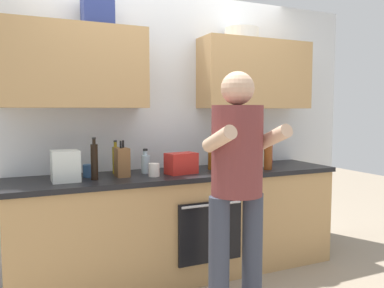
{
  "coord_description": "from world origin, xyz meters",
  "views": [
    {
      "loc": [
        -1.27,
        -3.03,
        1.43
      ],
      "look_at": [
        0.05,
        -0.1,
        1.15
      ],
      "focal_mm": 36.29,
      "sensor_mm": 36.0,
      "label": 1
    }
  ],
  "objects_px": {
    "bottle_water": "(145,163)",
    "bottle_hotsauce": "(269,151)",
    "bottle_syrup": "(212,154)",
    "grocery_bag_rice": "(257,157)",
    "potted_herb": "(227,155)",
    "person_standing": "(237,176)",
    "bottle_vinegar": "(268,156)",
    "bottle_soy": "(94,161)",
    "bottle_oil": "(116,159)",
    "knife_block": "(122,162)",
    "grocery_bag_crisps": "(181,163)",
    "grocery_bag_produce": "(65,166)",
    "cup_ceramic": "(222,163)",
    "cup_tea": "(88,171)",
    "cup_coffee": "(154,170)"
  },
  "relations": [
    {
      "from": "bottle_water",
      "to": "bottle_hotsauce",
      "type": "bearing_deg",
      "value": 3.74
    },
    {
      "from": "bottle_syrup",
      "to": "grocery_bag_rice",
      "type": "bearing_deg",
      "value": 1.12
    },
    {
      "from": "potted_herb",
      "to": "bottle_syrup",
      "type": "bearing_deg",
      "value": 110.26
    },
    {
      "from": "person_standing",
      "to": "bottle_vinegar",
      "type": "height_order",
      "value": "person_standing"
    },
    {
      "from": "bottle_hotsauce",
      "to": "person_standing",
      "type": "bearing_deg",
      "value": -133.87
    },
    {
      "from": "person_standing",
      "to": "bottle_soy",
      "type": "bearing_deg",
      "value": 135.35
    },
    {
      "from": "bottle_vinegar",
      "to": "grocery_bag_rice",
      "type": "relative_size",
      "value": 1.45
    },
    {
      "from": "bottle_oil",
      "to": "potted_herb",
      "type": "height_order",
      "value": "bottle_oil"
    },
    {
      "from": "bottle_water",
      "to": "bottle_oil",
      "type": "bearing_deg",
      "value": 161.87
    },
    {
      "from": "bottle_oil",
      "to": "grocery_bag_rice",
      "type": "xyz_separation_m",
      "value": [
        1.33,
        -0.12,
        -0.03
      ]
    },
    {
      "from": "knife_block",
      "to": "grocery_bag_crisps",
      "type": "relative_size",
      "value": 1.15
    },
    {
      "from": "bottle_vinegar",
      "to": "grocery_bag_produce",
      "type": "distance_m",
      "value": 1.73
    },
    {
      "from": "bottle_hotsauce",
      "to": "cup_ceramic",
      "type": "distance_m",
      "value": 0.56
    },
    {
      "from": "bottle_water",
      "to": "grocery_bag_produce",
      "type": "distance_m",
      "value": 0.67
    },
    {
      "from": "bottle_vinegar",
      "to": "cup_tea",
      "type": "xyz_separation_m",
      "value": [
        -1.54,
        0.25,
        -0.07
      ]
    },
    {
      "from": "bottle_vinegar",
      "to": "grocery_bag_rice",
      "type": "height_order",
      "value": "bottle_vinegar"
    },
    {
      "from": "bottle_oil",
      "to": "grocery_bag_rice",
      "type": "distance_m",
      "value": 1.34
    },
    {
      "from": "person_standing",
      "to": "bottle_vinegar",
      "type": "bearing_deg",
      "value": 42.85
    },
    {
      "from": "bottle_oil",
      "to": "cup_tea",
      "type": "distance_m",
      "value": 0.26
    },
    {
      "from": "bottle_syrup",
      "to": "grocery_bag_produce",
      "type": "distance_m",
      "value": 1.27
    },
    {
      "from": "cup_coffee",
      "to": "potted_herb",
      "type": "distance_m",
      "value": 0.66
    },
    {
      "from": "bottle_soy",
      "to": "grocery_bag_produce",
      "type": "xyz_separation_m",
      "value": [
        -0.21,
        0.02,
        -0.03
      ]
    },
    {
      "from": "cup_tea",
      "to": "bottle_soy",
      "type": "bearing_deg",
      "value": -79.32
    },
    {
      "from": "person_standing",
      "to": "bottle_vinegar",
      "type": "relative_size",
      "value": 5.79
    },
    {
      "from": "bottle_hotsauce",
      "to": "grocery_bag_produce",
      "type": "distance_m",
      "value": 1.98
    },
    {
      "from": "bottle_oil",
      "to": "cup_ceramic",
      "type": "xyz_separation_m",
      "value": [
        1.0,
        -0.02,
        -0.08
      ]
    },
    {
      "from": "potted_herb",
      "to": "cup_ceramic",
      "type": "bearing_deg",
      "value": 70.0
    },
    {
      "from": "bottle_hotsauce",
      "to": "cup_coffee",
      "type": "height_order",
      "value": "bottle_hotsauce"
    },
    {
      "from": "bottle_water",
      "to": "cup_ceramic",
      "type": "xyz_separation_m",
      "value": [
        0.76,
        0.05,
        -0.04
      ]
    },
    {
      "from": "bottle_soy",
      "to": "potted_herb",
      "type": "bearing_deg",
      "value": -3.51
    },
    {
      "from": "bottle_hotsauce",
      "to": "grocery_bag_rice",
      "type": "xyz_separation_m",
      "value": [
        -0.22,
        -0.12,
        -0.03
      ]
    },
    {
      "from": "bottle_oil",
      "to": "cup_tea",
      "type": "xyz_separation_m",
      "value": [
        -0.24,
        -0.08,
        -0.07
      ]
    },
    {
      "from": "cup_coffee",
      "to": "grocery_bag_rice",
      "type": "height_order",
      "value": "grocery_bag_rice"
    },
    {
      "from": "bottle_syrup",
      "to": "cup_tea",
      "type": "height_order",
      "value": "bottle_syrup"
    },
    {
      "from": "bottle_vinegar",
      "to": "cup_tea",
      "type": "bearing_deg",
      "value": 170.61
    },
    {
      "from": "bottle_oil",
      "to": "bottle_syrup",
      "type": "bearing_deg",
      "value": -8.47
    },
    {
      "from": "cup_coffee",
      "to": "grocery_bag_crisps",
      "type": "height_order",
      "value": "grocery_bag_crisps"
    },
    {
      "from": "bottle_vinegar",
      "to": "cup_tea",
      "type": "distance_m",
      "value": 1.56
    },
    {
      "from": "bottle_soy",
      "to": "bottle_water",
      "type": "bearing_deg",
      "value": 17.69
    },
    {
      "from": "bottle_soy",
      "to": "cup_ceramic",
      "type": "distance_m",
      "value": 1.23
    },
    {
      "from": "potted_herb",
      "to": "grocery_bag_crisps",
      "type": "distance_m",
      "value": 0.41
    },
    {
      "from": "bottle_soy",
      "to": "cup_tea",
      "type": "height_order",
      "value": "bottle_soy"
    },
    {
      "from": "bottle_vinegar",
      "to": "bottle_hotsauce",
      "type": "distance_m",
      "value": 0.43
    },
    {
      "from": "cup_tea",
      "to": "grocery_bag_rice",
      "type": "relative_size",
      "value": 0.51
    },
    {
      "from": "cup_coffee",
      "to": "grocery_bag_produce",
      "type": "xyz_separation_m",
      "value": [
        -0.67,
        0.06,
        0.06
      ]
    },
    {
      "from": "bottle_hotsauce",
      "to": "cup_coffee",
      "type": "bearing_deg",
      "value": -168.3
    },
    {
      "from": "bottle_water",
      "to": "cup_tea",
      "type": "xyz_separation_m",
      "value": [
        -0.48,
        -0.0,
        -0.03
      ]
    },
    {
      "from": "potted_herb",
      "to": "grocery_bag_produce",
      "type": "bearing_deg",
      "value": 175.99
    },
    {
      "from": "grocery_bag_rice",
      "to": "knife_block",
      "type": "bearing_deg",
      "value": -177.97
    },
    {
      "from": "bottle_water",
      "to": "bottle_syrup",
      "type": "bearing_deg",
      "value": -4.54
    }
  ]
}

